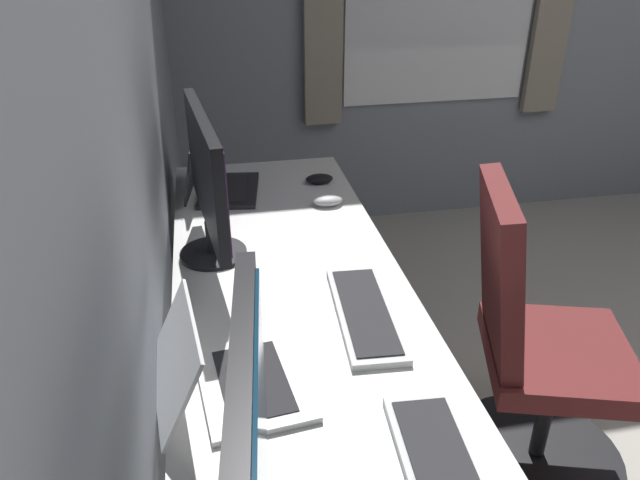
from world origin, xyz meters
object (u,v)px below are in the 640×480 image
(monitor_primary, at_px, (251,479))
(mouse_main, at_px, (319,179))
(keyboard_main, at_px, (365,312))
(laptop_left, at_px, (215,180))
(monitor_secondary, at_px, (207,177))
(keyboard_spare, at_px, (446,478))
(mouse_spare, at_px, (328,201))
(laptop_leftmost, at_px, (223,374))
(drawer_pedestal, at_px, (273,332))
(office_chair, at_px, (533,355))

(monitor_primary, distance_m, mouse_main, 1.61)
(keyboard_main, bearing_deg, laptop_left, 21.59)
(monitor_secondary, height_order, keyboard_main, monitor_secondary)
(monitor_primary, distance_m, keyboard_spare, 0.45)
(monitor_secondary, relative_size, mouse_spare, 5.47)
(laptop_leftmost, relative_size, keyboard_main, 0.82)
(drawer_pedestal, distance_m, keyboard_spare, 1.10)
(monitor_secondary, relative_size, office_chair, 0.59)
(laptop_leftmost, height_order, mouse_main, laptop_leftmost)
(laptop_left, distance_m, mouse_main, 0.39)
(laptop_leftmost, xyz_separation_m, laptop_left, (1.07, -0.03, 0.00))
(monitor_secondary, relative_size, laptop_leftmost, 1.63)
(laptop_leftmost, relative_size, mouse_main, 3.36)
(mouse_main, bearing_deg, keyboard_spare, 178.39)
(monitor_primary, bearing_deg, mouse_main, -14.21)
(mouse_main, xyz_separation_m, mouse_spare, (-0.20, 0.01, 0.00))
(laptop_left, bearing_deg, monitor_secondary, 176.92)
(drawer_pedestal, bearing_deg, laptop_leftmost, 165.68)
(keyboard_main, height_order, mouse_spare, mouse_spare)
(laptop_leftmost, distance_m, mouse_spare, 0.98)
(monitor_primary, relative_size, mouse_spare, 5.42)
(drawer_pedestal, height_order, laptop_left, laptop_left)
(mouse_main, distance_m, mouse_spare, 0.20)
(monitor_secondary, bearing_deg, drawer_pedestal, -62.03)
(office_chair, bearing_deg, mouse_spare, 40.64)
(laptop_leftmost, bearing_deg, mouse_main, -21.03)
(mouse_main, relative_size, office_chair, 0.11)
(laptop_leftmost, distance_m, keyboard_spare, 0.49)
(keyboard_main, relative_size, mouse_spare, 4.12)
(keyboard_main, xyz_separation_m, mouse_main, (0.87, -0.05, 0.01))
(keyboard_main, bearing_deg, mouse_main, -3.30)
(office_chair, bearing_deg, monitor_secondary, 71.03)
(laptop_left, xyz_separation_m, keyboard_main, (-0.86, -0.34, -0.04))
(monitor_secondary, bearing_deg, laptop_leftmost, 179.74)
(monitor_secondary, bearing_deg, office_chair, -108.97)
(monitor_primary, distance_m, laptop_leftmost, 0.50)
(mouse_spare, bearing_deg, monitor_primary, 164.09)
(keyboard_main, bearing_deg, monitor_primary, 153.10)
(laptop_left, height_order, mouse_main, laptop_left)
(monitor_primary, bearing_deg, keyboard_spare, -67.83)
(monitor_primary, relative_size, monitor_secondary, 0.99)
(laptop_left, distance_m, keyboard_main, 0.92)
(drawer_pedestal, bearing_deg, monitor_secondary, 117.97)
(monitor_secondary, height_order, laptop_leftmost, monitor_secondary)
(drawer_pedestal, xyz_separation_m, laptop_leftmost, (-0.70, 0.18, 0.43))
(keyboard_spare, bearing_deg, drawer_pedestal, 11.21)
(keyboard_main, relative_size, office_chair, 0.44)
(mouse_spare, bearing_deg, monitor_secondary, 124.65)
(laptop_left, bearing_deg, office_chair, -131.22)
(monitor_primary, xyz_separation_m, mouse_spare, (1.34, -0.38, -0.24))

